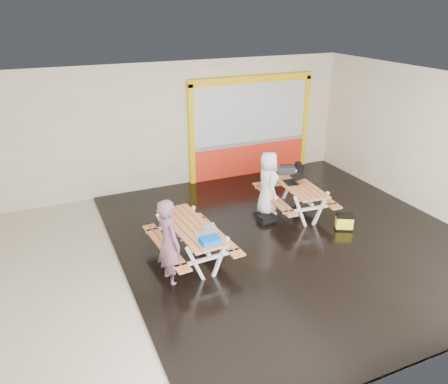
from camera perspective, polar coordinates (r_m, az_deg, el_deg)
name	(u,v)px	position (r m, az deg, el deg)	size (l,w,h in m)	color
room	(242,174)	(8.79, 2.37, 2.35)	(10.02, 8.02, 3.52)	beige
deck	(291,237)	(10.09, 8.64, -5.81)	(7.50, 7.98, 0.05)	black
kiosk	(251,129)	(13.17, 3.47, 8.14)	(3.88, 0.16, 3.00)	red
picnic_table_left	(191,234)	(8.89, -4.31, -5.48)	(1.52, 2.13, 0.81)	#DC854B
picnic_table_right	(295,190)	(11.00, 9.20, 0.26)	(1.56, 2.18, 0.84)	#DC854B
person_left	(169,242)	(8.18, -7.16, -6.51)	(0.63, 0.41, 1.73)	#6C485D
person_right	(268,183)	(10.70, 5.72, 1.13)	(0.77, 0.50, 1.58)	white
laptop_left	(205,233)	(8.41, -2.49, -5.31)	(0.45, 0.42, 0.17)	silver
laptop_right	(293,180)	(10.90, 8.95, 1.51)	(0.51, 0.46, 0.19)	black
blue_pouch	(210,241)	(8.15, -1.81, -6.32)	(0.36, 0.26, 0.11)	blue
toolbox	(286,170)	(11.43, 8.04, 2.85)	(0.49, 0.36, 0.26)	black
backpack	(298,171)	(11.91, 9.53, 2.74)	(0.30, 0.23, 0.46)	black
dark_case	(267,218)	(10.64, 5.57, -3.39)	(0.40, 0.30, 0.15)	black
fluke_bag	(344,223)	(10.56, 15.33, -3.84)	(0.48, 0.42, 0.35)	black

